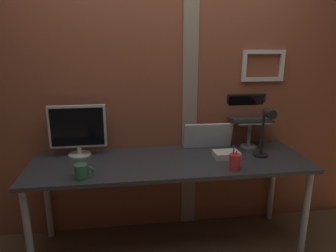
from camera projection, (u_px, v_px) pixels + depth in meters
The scene contains 11 objects.
ground_plane at pixel (171, 248), 2.58m from camera, with size 6.00×6.00×0.00m, color brown.
brick_wall_back at pixel (164, 84), 2.65m from camera, with size 3.71×0.15×2.60m.
desk at pixel (170, 169), 2.44m from camera, with size 2.14×0.67×0.76m.
monitor at pixel (78, 129), 2.47m from camera, with size 0.44×0.18×0.41m.
laptop_stand at pixel (250, 129), 2.68m from camera, with size 0.28×0.22×0.24m.
laptop at pixel (248, 112), 2.70m from camera, with size 0.35×0.26×0.21m.
whiteboard_panel at pixel (208, 136), 2.67m from camera, with size 0.41×0.02×0.23m, color white.
desk_lamp at pixel (266, 127), 2.40m from camera, with size 0.12×0.20×0.41m.
pen_cup at pixel (235, 162), 2.23m from camera, with size 0.08×0.08×0.18m.
coffee_mug at pixel (82, 171), 2.09m from camera, with size 0.13×0.09×0.10m.
paper_clutter_stack at pixel (226, 155), 2.47m from camera, with size 0.20×0.14×0.05m, color silver.
Camera 1 is at (-0.33, -2.19, 1.66)m, focal length 33.42 mm.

